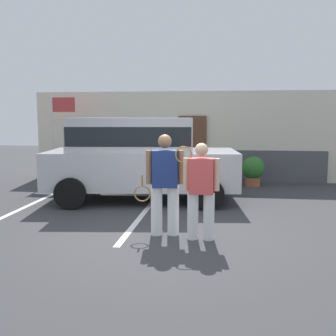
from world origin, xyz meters
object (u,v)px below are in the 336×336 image
at_px(parked_suv, 138,155).
at_px(flag_pole, 58,122).
at_px(potted_plant_by_porch, 253,170).
at_px(tennis_player_man, 165,184).
at_px(tennis_player_woman, 201,190).

bearing_deg(parked_suv, flag_pole, 135.14).
bearing_deg(potted_plant_by_porch, parked_suv, -140.58).
relative_size(parked_suv, tennis_player_man, 2.69).
height_order(tennis_player_man, flag_pole, flag_pole).
bearing_deg(tennis_player_man, flag_pole, -58.90).
xyz_separation_m(tennis_player_man, tennis_player_woman, (0.64, -0.18, -0.06)).
distance_m(tennis_player_man, flag_pole, 6.71).
xyz_separation_m(parked_suv, tennis_player_man, (1.06, -2.78, -0.22)).
bearing_deg(tennis_player_woman, potted_plant_by_porch, -102.94).
height_order(tennis_player_man, tennis_player_woman, tennis_player_man).
bearing_deg(flag_pole, tennis_player_woman, -48.45).
height_order(parked_suv, tennis_player_woman, parked_suv).
xyz_separation_m(parked_suv, flag_pole, (-3.07, 2.42, 0.76)).
bearing_deg(parked_suv, potted_plant_by_porch, 32.87).
distance_m(parked_suv, potted_plant_by_porch, 3.93).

